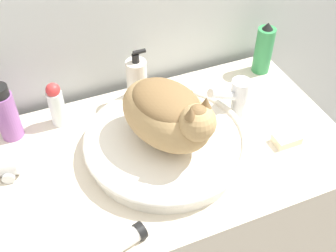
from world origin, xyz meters
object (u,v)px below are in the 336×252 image
cat (168,112)px  faucet (237,96)px  soap_pump_bottle (137,82)px  spray_bottle_trigger (264,49)px  mouthwash_bottle (6,113)px  deodorant_stick (56,104)px  cream_tube (114,248)px  soap_bar (287,139)px

cat → faucet: (0.23, 0.06, -0.07)m
faucet → soap_pump_bottle: 0.29m
spray_bottle_trigger → mouthwash_bottle: (-0.81, 0.00, -0.00)m
deodorant_stick → cat: bearing=-42.6°
mouthwash_bottle → soap_pump_bottle: 0.37m
deodorant_stick → cream_tube: size_ratio=0.86×
mouthwash_bottle → faucet: bearing=-15.3°
mouthwash_bottle → cat: bearing=-30.8°
mouthwash_bottle → soap_pump_bottle: soap_pump_bottle is taller
faucet → soap_bar: faucet is taller
faucet → cream_tube: size_ratio=0.89×
faucet → mouthwash_bottle: bearing=-27.4°
mouthwash_bottle → soap_bar: 0.77m
faucet → cream_tube: faucet is taller
faucet → soap_pump_bottle: soap_pump_bottle is taller
cream_tube → mouthwash_bottle: bearing=108.7°
cat → deodorant_stick: (-0.25, 0.23, -0.07)m
spray_bottle_trigger → cream_tube: 0.80m
soap_pump_bottle → soap_bar: size_ratio=2.57×
deodorant_stick → soap_bar: 0.65m
mouthwash_bottle → cream_tube: (0.16, -0.46, -0.06)m
spray_bottle_trigger → cream_tube: (-0.65, -0.46, -0.06)m
faucet → spray_bottle_trigger: (0.19, 0.17, 0.01)m
faucet → spray_bottle_trigger: bearing=-150.8°
faucet → deodorant_stick: size_ratio=1.04×
mouthwash_bottle → cream_tube: 0.49m
faucet → mouthwash_bottle: mouthwash_bottle is taller
cat → cream_tube: cat is taller
mouthwash_bottle → spray_bottle_trigger: bearing=0.0°
cat → soap_pump_bottle: size_ratio=1.68×
faucet → cat: bearing=1.8°
spray_bottle_trigger → soap_bar: bearing=-109.2°
soap_pump_bottle → soap_bar: (0.32, -0.32, -0.07)m
deodorant_stick → faucet: bearing=-19.3°
cat → deodorant_stick: bearing=-153.6°
cat → faucet: size_ratio=2.13×
spray_bottle_trigger → soap_bar: size_ratio=2.47×
cat → soap_pump_bottle: cat is taller
cat → cream_tube: size_ratio=1.90×
faucet → mouthwash_bottle: 0.64m
spray_bottle_trigger → cream_tube: size_ratio=1.08×
faucet → soap_pump_bottle: size_ratio=0.79×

